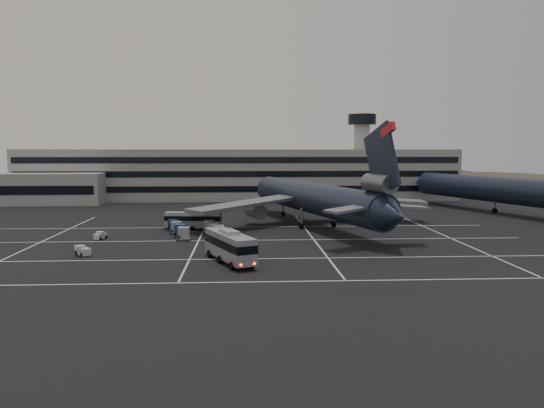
{
  "coord_description": "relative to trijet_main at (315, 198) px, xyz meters",
  "views": [
    {
      "loc": [
        1.03,
        -77.6,
        14.26
      ],
      "look_at": [
        5.76,
        10.4,
        5.0
      ],
      "focal_mm": 35.0,
      "sensor_mm": 36.0,
      "label": 1
    }
  ],
  "objects": [
    {
      "name": "ground",
      "position": [
        -13.9,
        -17.72,
        -5.25
      ],
      "size": [
        260.0,
        260.0,
        0.0
      ],
      "primitive_type": "plane",
      "color": "black",
      "rests_on": "ground"
    },
    {
      "name": "lane_markings",
      "position": [
        -12.95,
        -16.99,
        -5.24
      ],
      "size": [
        90.0,
        55.62,
        0.01
      ],
      "color": "silver",
      "rests_on": "ground"
    },
    {
      "name": "terminal",
      "position": [
        -16.85,
        53.43,
        1.68
      ],
      "size": [
        125.0,
        26.0,
        24.0
      ],
      "color": "gray",
      "rests_on": "ground"
    },
    {
      "name": "hills",
      "position": [
        4.09,
        152.28,
        -17.32
      ],
      "size": [
        352.0,
        180.0,
        44.0
      ],
      "color": "#38332B",
      "rests_on": "ground"
    },
    {
      "name": "trijet_main",
      "position": [
        0.0,
        0.0,
        0.0
      ],
      "size": [
        45.4,
        56.51,
        18.08
      ],
      "rotation": [
        0.0,
        0.0,
        0.3
      ],
      "color": "black",
      "rests_on": "ground"
    },
    {
      "name": "trijet_far",
      "position": [
        43.02,
        17.48,
        0.18
      ],
      "size": [
        26.45,
        56.2,
        18.08
      ],
      "rotation": [
        0.0,
        0.0,
        0.32
      ],
      "color": "black",
      "rests_on": "ground"
    },
    {
      "name": "bus_near",
      "position": [
        -14.67,
        -29.82,
        -3.0
      ],
      "size": [
        6.93,
        11.78,
        4.11
      ],
      "rotation": [
        0.0,
        0.0,
        0.39
      ],
      "color": "#96989D",
      "rests_on": "ground"
    },
    {
      "name": "bus_far",
      "position": [
        -21.71,
        -2.59,
        -3.36
      ],
      "size": [
        10.0,
        3.3,
        3.46
      ],
      "rotation": [
        0.0,
        0.0,
        1.46
      ],
      "color": "#96989D",
      "rests_on": "ground"
    },
    {
      "name": "tug_a",
      "position": [
        -35.54,
        -11.68,
        -4.67
      ],
      "size": [
        1.88,
        2.34,
        1.31
      ],
      "rotation": [
        0.0,
        0.0,
        -0.37
      ],
      "color": "silver",
      "rests_on": "ground"
    },
    {
      "name": "tug_b",
      "position": [
        -34.29,
        -24.42,
        -4.61
      ],
      "size": [
        2.46,
        2.57,
        1.44
      ],
      "rotation": [
        0.0,
        0.0,
        0.7
      ],
      "color": "silver",
      "rests_on": "ground"
    },
    {
      "name": "uld_cluster",
      "position": [
        -21.58,
        -6.65,
        -4.25
      ],
      "size": [
        11.82,
        15.64,
        2.05
      ],
      "rotation": [
        0.0,
        0.0,
        0.29
      ],
      "color": "#2D2D30",
      "rests_on": "ground"
    }
  ]
}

